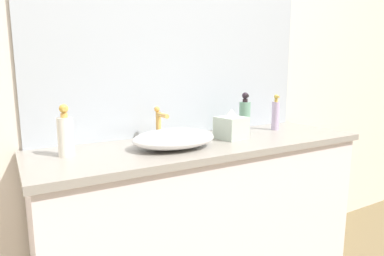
{
  "coord_description": "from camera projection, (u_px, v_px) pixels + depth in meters",
  "views": [
    {
      "loc": [
        -0.75,
        -0.89,
        1.19
      ],
      "look_at": [
        0.01,
        0.41,
        0.93
      ],
      "focal_mm": 30.53,
      "sensor_mm": 36.0,
      "label": 1
    }
  ],
  "objects": [
    {
      "name": "soap_dispenser",
      "position": [
        276.0,
        115.0,
        1.92
      ],
      "size": [
        0.04,
        0.04,
        0.21
      ],
      "color": "#C0ACD0",
      "rests_on": "vanity_counter"
    },
    {
      "name": "tissue_box",
      "position": [
        231.0,
        126.0,
        1.67
      ],
      "size": [
        0.15,
        0.15,
        0.15
      ],
      "color": "#B4C7B7",
      "rests_on": "vanity_counter"
    },
    {
      "name": "vanity_counter",
      "position": [
        207.0,
        222.0,
        1.68
      ],
      "size": [
        1.66,
        0.52,
        0.85
      ],
      "color": "white",
      "rests_on": "ground"
    },
    {
      "name": "bathroom_wall_rear",
      "position": [
        160.0,
        50.0,
        1.73
      ],
      "size": [
        6.0,
        0.06,
        2.6
      ],
      "primitive_type": "cube",
      "color": "silver",
      "rests_on": "ground"
    },
    {
      "name": "faucet",
      "position": [
        159.0,
        121.0,
        1.6
      ],
      "size": [
        0.03,
        0.13,
        0.17
      ],
      "color": "gold",
      "rests_on": "vanity_counter"
    },
    {
      "name": "lotion_bottle",
      "position": [
        245.0,
        116.0,
        1.82
      ],
      "size": [
        0.06,
        0.06,
        0.23
      ],
      "color": "gray",
      "rests_on": "vanity_counter"
    },
    {
      "name": "sink_basin",
      "position": [
        174.0,
        139.0,
        1.47
      ],
      "size": [
        0.39,
        0.28,
        0.08
      ],
      "primitive_type": "ellipsoid",
      "color": "white",
      "rests_on": "vanity_counter"
    },
    {
      "name": "wall_mirror_panel",
      "position": [
        182.0,
        24.0,
        1.73
      ],
      "size": [
        1.6,
        0.01,
        1.18
      ],
      "primitive_type": "cube",
      "color": "#B2BCC6",
      "rests_on": "vanity_counter"
    },
    {
      "name": "perfume_bottle",
      "position": [
        65.0,
        134.0,
        1.32
      ],
      "size": [
        0.06,
        0.06,
        0.21
      ],
      "color": "white",
      "rests_on": "vanity_counter"
    }
  ]
}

